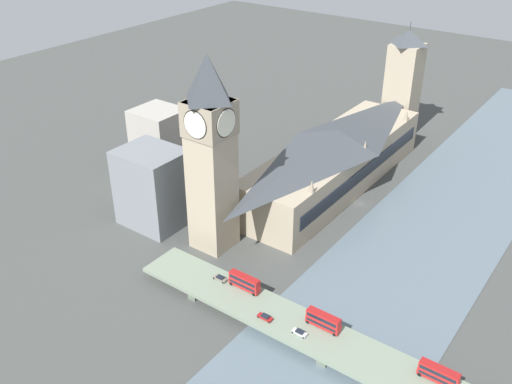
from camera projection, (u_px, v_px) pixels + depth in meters
name	position (u px, v px, depth m)	size (l,w,h in m)	color
ground_plane	(360.00, 204.00, 231.21)	(600.00, 600.00, 0.00)	#424442
river_water	(435.00, 228.00, 214.95)	(51.00, 360.00, 0.30)	slate
parliament_hall	(335.00, 158.00, 239.28)	(28.18, 108.34, 25.54)	tan
clock_tower	(211.00, 150.00, 188.05)	(14.27, 14.27, 69.68)	tan
victoria_tower	(403.00, 85.00, 278.49)	(14.32, 14.32, 57.15)	tan
road_bridge	(333.00, 344.00, 157.93)	(134.00, 15.14, 4.20)	#5D6A59
double_decker_bus_lead	(323.00, 320.00, 161.19)	(10.44, 2.59, 4.88)	red
double_decker_bus_mid	(244.00, 282.00, 176.22)	(10.77, 2.46, 5.02)	red
double_decker_bus_rear	(439.00, 374.00, 144.11)	(10.51, 2.56, 4.68)	red
car_northbound_lead	(265.00, 317.00, 165.24)	(4.65, 1.81, 1.36)	maroon
car_northbound_tail	(300.00, 332.00, 159.73)	(4.44, 1.74, 1.38)	silver
car_southbound_lead	(220.00, 278.00, 181.03)	(4.74, 1.87, 1.37)	slate
city_block_west	(160.00, 143.00, 247.06)	(19.89, 18.54, 30.22)	#A39E93
city_block_center	(153.00, 187.00, 212.38)	(23.59, 19.71, 29.92)	slate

